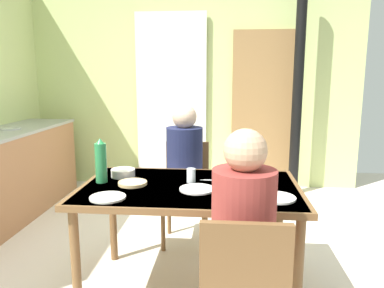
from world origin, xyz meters
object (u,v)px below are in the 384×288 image
Objects in this scene: water_bottle_green_near at (238,163)px; water_bottle_green_far at (101,162)px; chair_far_diner at (186,185)px; person_near_diner at (243,220)px; dining_table at (190,196)px; serving_bowl_center at (123,173)px; person_far_diner at (184,157)px.

water_bottle_green_far is at bearing -173.79° from water_bottle_green_near.
water_bottle_green_near is (0.42, -0.66, 0.37)m from chair_far_diner.
person_near_diner reaches higher than water_bottle_green_far.
chair_far_diner is 3.24× the size of water_bottle_green_near.
dining_table is 5.32× the size of water_bottle_green_near.
water_bottle_green_near is at bearing -3.33° from serving_bowl_center.
person_far_diner is 0.80m from water_bottle_green_far.
dining_table is 0.82m from chair_far_diner.
water_bottle_green_far is (-0.92, 0.69, 0.10)m from person_near_diner.
chair_far_diner is at bearing 106.27° from person_near_diner.
person_near_diner is 2.87× the size of water_bottle_green_near.
person_far_diner reaches higher than serving_bowl_center.
person_near_diner is at bearing -45.81° from serving_bowl_center.
serving_bowl_center is at bearing 53.84° from water_bottle_green_far.
serving_bowl_center is at bearing 160.18° from dining_table.
water_bottle_green_far is at bearing -126.16° from serving_bowl_center.
chair_far_diner is at bearing 97.75° from dining_table.
chair_far_diner is at bearing -90.00° from person_far_diner.
person_far_diner is 0.68m from water_bottle_green_near.
dining_table is 1.64× the size of chair_far_diner.
water_bottle_green_far is (-0.60, 0.03, 0.21)m from dining_table.
serving_bowl_center is (-0.81, 0.05, -0.10)m from water_bottle_green_near.
person_near_diner is at bearing -64.36° from dining_table.
person_near_diner is 0.79m from water_bottle_green_near.
water_bottle_green_near is 0.89× the size of water_bottle_green_far.
serving_bowl_center is at bearing 50.80° from person_far_diner.
chair_far_diner is 0.31m from person_far_diner.
chair_far_diner is at bearing 56.87° from water_bottle_green_far.
water_bottle_green_far is 1.77× the size of serving_bowl_center.
person_far_diner is (0.00, -0.14, 0.28)m from chair_far_diner.
chair_far_diner is at bearing 122.56° from water_bottle_green_near.
dining_table is at bearing -3.03° from water_bottle_green_far.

